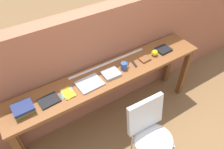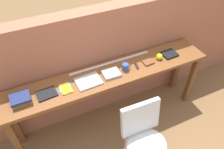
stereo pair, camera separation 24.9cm
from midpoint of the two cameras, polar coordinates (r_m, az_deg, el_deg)
ground_plane at (r=3.06m, az=4.47°, el=-15.54°), size 40.00×40.00×0.00m
brick_wall_back at (r=2.84m, az=-0.80°, el=2.79°), size 6.00×0.20×1.53m
sideboard at (r=2.63m, az=2.25°, el=-2.00°), size 2.50×0.44×0.88m
chair_white_moulded at (r=2.47m, az=11.41°, el=-15.55°), size 0.46×0.47×0.89m
book_stack_leftmost at (r=2.34m, az=-19.99°, el=-6.30°), size 0.20×0.17×0.08m
magazine_cycling at (r=2.36m, az=-13.89°, el=-5.08°), size 0.22×0.17×0.02m
pamphlet_pile_colourful at (r=2.38m, az=-9.09°, el=-3.71°), size 0.15×0.18×0.01m
book_open_centre at (r=2.43m, az=-3.26°, el=-1.91°), size 0.29×0.23×0.02m
book_grey_hardcover at (r=2.51m, az=2.66°, el=0.14°), size 0.20×0.17×0.03m
mug at (r=2.56m, az=6.32°, el=1.82°), size 0.11×0.08×0.09m
multitool_folded at (r=2.65m, az=9.14°, el=2.09°), size 0.05×0.11×0.02m
leather_journal_brown at (r=2.72m, az=12.04°, el=3.05°), size 0.14×0.11×0.02m
sports_ball_small at (r=2.80m, az=14.79°, el=4.44°), size 0.08×0.08×0.08m
book_repair_rightmost at (r=2.92m, az=17.15°, el=5.04°), size 0.19×0.17×0.03m
ruler_metal_back_edge at (r=2.68m, az=2.33°, el=3.02°), size 1.06×0.03×0.00m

